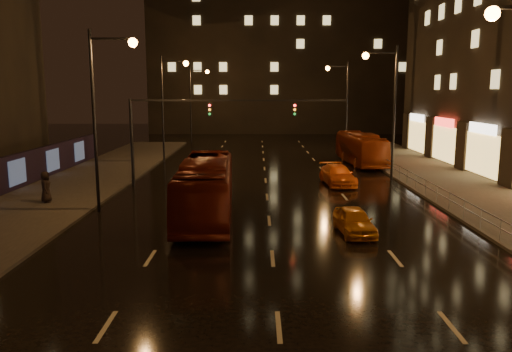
# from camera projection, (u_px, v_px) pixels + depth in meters

# --- Properties ---
(ground) EXTENTS (140.00, 140.00, 0.00)m
(ground) POSITION_uv_depth(u_px,v_px,m) (266.00, 185.00, 36.10)
(ground) COLOR black
(ground) RESTS_ON ground
(sidewalk_left) EXTENTS (7.00, 70.00, 0.15)m
(sidewalk_left) POSITION_uv_depth(u_px,v_px,m) (52.00, 199.00, 31.20)
(sidewalk_left) COLOR #38332D
(sidewalk_left) RESTS_ON ground
(sidewalk_right) EXTENTS (7.00, 70.00, 0.15)m
(sidewalk_right) POSITION_uv_depth(u_px,v_px,m) (483.00, 199.00, 31.11)
(sidewalk_right) COLOR #38332D
(sidewalk_right) RESTS_ON ground
(building_distant) EXTENTS (44.00, 16.00, 36.00)m
(building_distant) POSITION_uv_depth(u_px,v_px,m) (285.00, 24.00, 84.34)
(building_distant) COLOR black
(building_distant) RESTS_ON ground
(traffic_signal) EXTENTS (15.31, 0.32, 6.20)m
(traffic_signal) POSITION_uv_depth(u_px,v_px,m) (195.00, 120.00, 35.32)
(traffic_signal) COLOR black
(traffic_signal) RESTS_ON ground
(railing_right) EXTENTS (0.05, 56.00, 1.00)m
(railing_right) POSITION_uv_depth(u_px,v_px,m) (416.00, 178.00, 33.94)
(railing_right) COLOR #99999E
(railing_right) RESTS_ON sidewalk_right
(bus_red) EXTENTS (3.16, 11.52, 3.18)m
(bus_red) POSITION_uv_depth(u_px,v_px,m) (206.00, 188.00, 26.81)
(bus_red) COLOR #5D170D
(bus_red) RESTS_ON ground
(bus_curb) EXTENTS (3.03, 10.55, 2.90)m
(bus_curb) POSITION_uv_depth(u_px,v_px,m) (360.00, 149.00, 46.54)
(bus_curb) COLOR #91300E
(bus_curb) RESTS_ON ground
(taxi_near) EXTENTS (1.78, 3.81, 1.26)m
(taxi_near) POSITION_uv_depth(u_px,v_px,m) (354.00, 221.00, 23.75)
(taxi_near) COLOR orange
(taxi_near) RESTS_ON ground
(taxi_far) EXTENTS (2.43, 5.01, 1.40)m
(taxi_far) POSITION_uv_depth(u_px,v_px,m) (338.00, 175.00, 36.34)
(taxi_far) COLOR orange
(taxi_far) RESTS_ON ground
(pedestrian_c) EXTENTS (0.82, 1.04, 1.88)m
(pedestrian_c) POSITION_uv_depth(u_px,v_px,m) (46.00, 187.00, 29.76)
(pedestrian_c) COLOR black
(pedestrian_c) RESTS_ON sidewalk_left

